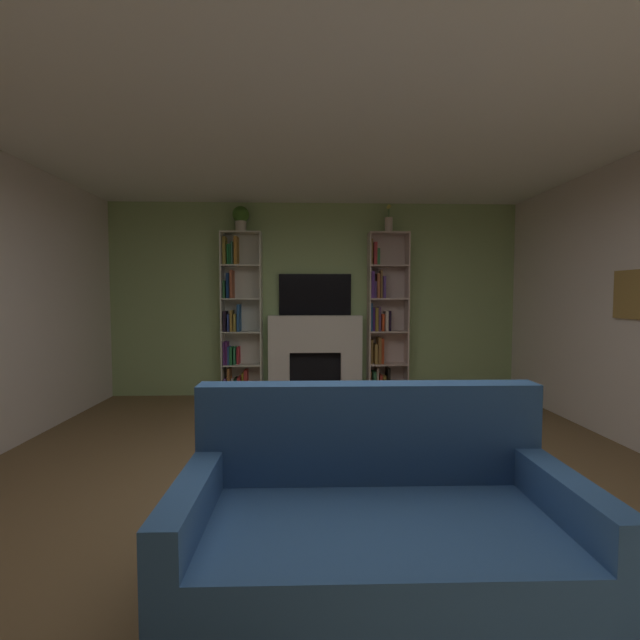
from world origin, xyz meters
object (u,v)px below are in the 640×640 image
Objects in this scene: bookshelf_right at (383,320)px; couch at (377,535)px; vase_with_flowers at (389,223)px; tv at (315,295)px; fireplace at (315,354)px; bookshelf_left at (238,321)px; coffee_table at (358,466)px; potted_plant at (241,217)px.

bookshelf_right is 1.26× the size of couch.
tv is at bearing 173.29° from vase_with_flowers.
fireplace is 1.17m from bookshelf_left.
couch reaches higher than coffee_table.
couch is (-0.83, -4.06, -2.12)m from vase_with_flowers.
potted_plant is 0.90× the size of vase_with_flowers.
vase_with_flowers is 0.21× the size of couch.
bookshelf_right is 2.42m from potted_plant.
tv is at bearing 92.54° from couch.
potted_plant is at bearing -40.84° from bookshelf_left.
vase_with_flowers reaches higher than tv.
bookshelf_right is at bearing 77.16° from coffee_table.
bookshelf_right reaches higher than fireplace.
potted_plant reaches higher than bookshelf_right.
tv is 1.42m from vase_with_flowers.
bookshelf_left is at bearing 110.49° from coffee_table.
fireplace is at bearing 93.15° from coffee_table.
couch is at bearing -87.46° from tv.
fireplace is 0.78× the size of couch.
tv reaches higher than coffee_table.
bookshelf_right reaches higher than couch.
bookshelf_right is 4.24m from couch.
vase_with_flowers reaches higher than couch.
potted_plant is (-1.01, -0.05, 1.89)m from fireplace.
potted_plant is at bearing -173.26° from tv.
fireplace is 1.39× the size of tv.
vase_with_flowers is (2.09, -0.05, 1.35)m from bookshelf_left.
coffee_table is at bearing -69.51° from bookshelf_left.
vase_with_flowers is at bearing -34.15° from bookshelf_right.
vase_with_flowers is at bearing -6.71° from tv.
fireplace is at bearing -0.16° from bookshelf_left.
coffee_table is (1.26, -3.37, -0.74)m from bookshelf_left.
couch is (0.19, -4.10, -0.30)m from fireplace.
couch is (1.26, -4.11, -0.77)m from bookshelf_left.
coffee_table is at bearing -104.05° from vase_with_flowers.
tv is 0.44× the size of bookshelf_right.
vase_with_flowers is (2.03, 0.00, -0.07)m from potted_plant.
coffee_table is at bearing -102.84° from bookshelf_right.
bookshelf_right is 2.40× the size of coffee_table.
tv is 0.56× the size of couch.
fireplace is at bearing 92.59° from couch.
fireplace is 1.06m from bookshelf_right.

